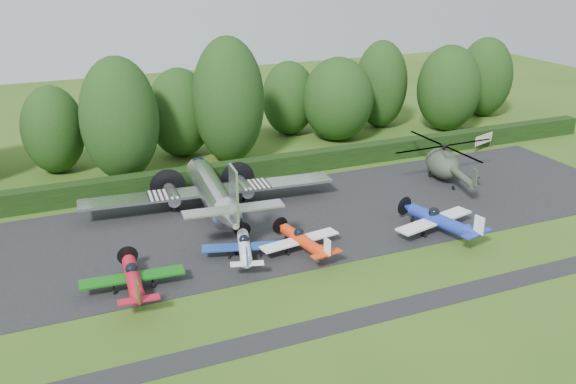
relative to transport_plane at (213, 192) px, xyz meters
name	(u,v)px	position (x,y,z in m)	size (l,w,h in m)	color
ground	(321,276)	(3.77, -13.96, -2.03)	(160.00, 160.00, 0.00)	#305417
apron	(270,223)	(3.77, -3.96, -2.03)	(70.00, 18.00, 0.01)	black
taxiway_verge	(362,317)	(3.77, -19.96, -2.03)	(70.00, 2.00, 0.00)	black
hedgerow	(229,182)	(3.77, 7.04, -2.03)	(90.00, 1.60, 2.00)	black
transport_plane	(213,192)	(0.00, 0.00, 0.00)	(22.77, 17.46, 7.30)	silver
light_plane_red	(133,278)	(-9.08, -11.05, -0.90)	(7.10, 7.47, 2.73)	red
light_plane_white	(244,247)	(-0.44, -9.39, -1.01)	(6.41, 6.74, 2.46)	white
light_plane_orange	(303,240)	(4.05, -10.11, -0.97)	(6.64, 6.98, 2.55)	#F3380E
light_plane_blue	(440,220)	(15.73, -11.48, -0.79)	(7.77, 8.17, 2.99)	#1B33A4
helicopter	(443,161)	(23.72, -0.87, -0.07)	(11.36, 13.30, 3.66)	#323E2F
sign_board	(484,140)	(33.82, 5.26, -0.74)	(3.39, 0.13, 1.91)	#3F3326
tree_0	(449,88)	(35.12, 14.23, 3.31)	(7.89, 7.89, 10.72)	black
tree_1	(53,130)	(-11.67, 16.95, 2.51)	(6.33, 6.33, 9.12)	black
tree_2	(120,119)	(-5.63, 12.20, 4.15)	(7.71, 7.71, 12.40)	black
tree_3	(289,98)	(15.99, 20.28, 2.50)	(6.56, 6.56, 9.10)	black
tree_4	(180,113)	(1.57, 17.17, 2.89)	(7.14, 7.14, 9.86)	black
tree_6	(228,101)	(5.95, 13.16, 4.72)	(7.65, 7.65, 13.53)	black
tree_7	(485,77)	(44.03, 18.23, 3.28)	(7.24, 7.24, 10.64)	black
tree_8	(381,84)	(28.08, 18.78, 3.49)	(6.59, 6.59, 11.08)	black
tree_9	(338,99)	(20.45, 15.88, 2.93)	(8.45, 8.45, 9.93)	black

